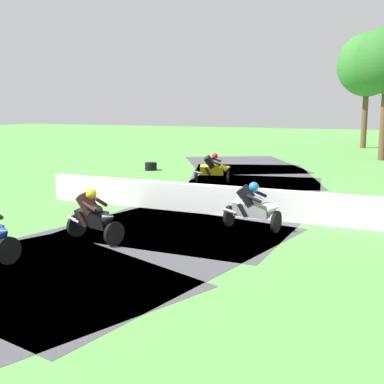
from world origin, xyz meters
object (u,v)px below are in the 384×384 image
(motorcycle_chase_black, at_px, (94,216))
(motorcycle_fourth_yellow, at_px, (214,169))
(tire_stack_mid_b, at_px, (151,166))
(motorcycle_trailing_white, at_px, (253,207))
(tire_stack_mid_a, at_px, (86,188))

(motorcycle_chase_black, bearing_deg, motorcycle_fourth_yellow, 94.32)
(motorcycle_fourth_yellow, relative_size, tire_stack_mid_b, 2.82)
(tire_stack_mid_b, bearing_deg, motorcycle_fourth_yellow, -31.13)
(motorcycle_chase_black, bearing_deg, tire_stack_mid_b, 112.60)
(motorcycle_fourth_yellow, bearing_deg, motorcycle_trailing_white, -61.42)
(motorcycle_fourth_yellow, bearing_deg, tire_stack_mid_b, 148.87)
(motorcycle_chase_black, height_order, tire_stack_mid_a, motorcycle_chase_black)
(motorcycle_fourth_yellow, distance_m, tire_stack_mid_a, 6.03)
(motorcycle_trailing_white, distance_m, tire_stack_mid_b, 13.31)
(motorcycle_trailing_white, bearing_deg, tire_stack_mid_a, 163.08)
(motorcycle_chase_black, distance_m, motorcycle_trailing_white, 4.24)
(motorcycle_trailing_white, relative_size, tire_stack_mid_a, 2.13)
(motorcycle_chase_black, xyz_separation_m, motorcycle_trailing_white, (3.25, 2.71, -0.01))
(tire_stack_mid_a, bearing_deg, motorcycle_trailing_white, -16.92)
(motorcycle_chase_black, height_order, motorcycle_fourth_yellow, motorcycle_chase_black)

